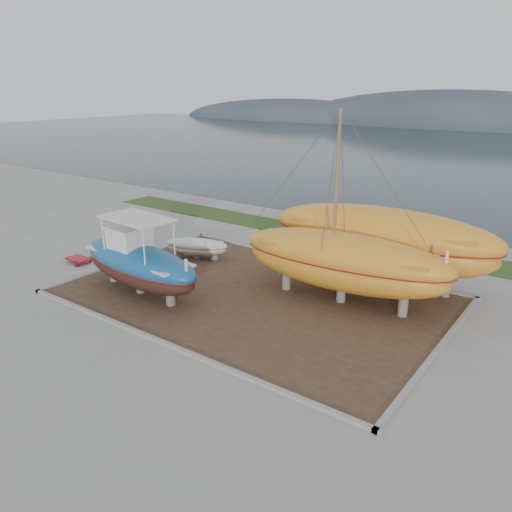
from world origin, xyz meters
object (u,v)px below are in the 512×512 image
Objects in this scene: white_dinghy at (197,249)px; red_trailer at (79,260)px; orange_sailboat at (346,211)px; blue_caique at (138,255)px; orange_bare_hull at (380,247)px.

red_trailer is (-5.16, -4.70, -0.49)m from white_dinghy.
blue_caique is at bearing -154.74° from orange_sailboat.
white_dinghy is 10.74m from orange_sailboat.
white_dinghy is 0.32× the size of orange_bare_hull.
blue_caique is at bearing -141.82° from orange_bare_hull.
white_dinghy is (-1.30, 5.58, -1.37)m from blue_caique.
white_dinghy is at bearing 171.95° from orange_sailboat.
orange_sailboat is at bearing -101.46° from orange_bare_hull.
blue_caique reaches higher than red_trailer.
blue_caique is 6.79m from red_trailer.
white_dinghy is at bearing 108.07° from blue_caique.
orange_bare_hull reaches higher than white_dinghy.
orange_bare_hull is at bearing 47.34° from blue_caique.
orange_sailboat reaches higher than red_trailer.
orange_sailboat reaches higher than white_dinghy.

